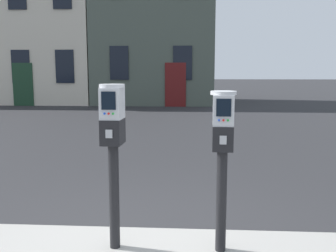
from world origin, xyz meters
name	(u,v)px	position (x,y,z in m)	size (l,w,h in m)	color
ground_plane	(147,250)	(0.00, 0.00, 0.00)	(160.00, 160.00, 0.00)	#28282B
parking_meter_near_kerb	(113,137)	(-0.25, -0.24, 1.14)	(0.23, 0.26, 1.44)	black
parking_meter_twin_adjacent	(222,142)	(0.68, -0.24, 1.10)	(0.23, 0.26, 1.39)	black
townhouse_grey_stucco	(25,8)	(-9.07, 18.34, 5.25)	(8.78, 6.84, 10.49)	beige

